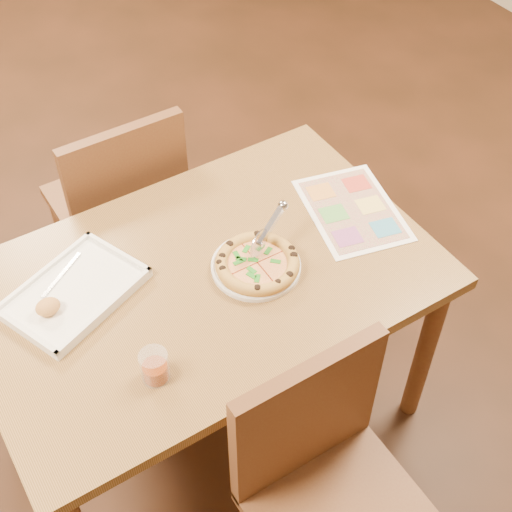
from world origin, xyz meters
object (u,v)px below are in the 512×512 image
pizza (257,263)px  dining_table (206,294)px  glass_tumbler (155,368)px  menu (352,210)px  chair_near (325,468)px  plate (256,266)px  appetizer_tray (73,294)px  pizza_cutter (267,231)px  chair_far (122,194)px

pizza → dining_table: bearing=155.5°
glass_tumbler → menu: glass_tumbler is taller
dining_table → pizza: 0.19m
chair_near → plate: (0.14, 0.55, 0.16)m
appetizer_tray → glass_tumbler: size_ratio=4.69×
plate → pizza_cutter: bearing=30.2°
dining_table → pizza: pizza is taller
chair_near → appetizer_tray: bearing=115.6°
plate → pizza: 0.02m
appetizer_tray → pizza: bearing=-20.7°
pizza → pizza_cutter: bearing=35.6°
chair_near → pizza: size_ratio=1.95×
chair_far → appetizer_tray: chair_far is taller
pizza → glass_tumbler: glass_tumbler is taller
pizza_cutter → glass_tumbler: bearing=179.5°
chair_near → pizza_cutter: (0.20, 0.58, 0.24)m
chair_near → chair_far: (-0.00, 1.20, 0.00)m
dining_table → appetizer_tray: bearing=160.9°
plate → glass_tumbler: size_ratio=2.81×
chair_near → menu: 0.80m
plate → menu: size_ratio=0.70×
dining_table → glass_tumbler: (-0.27, -0.23, 0.13)m
pizza → glass_tumbler: size_ratio=2.64×
pizza → glass_tumbler: 0.44m
chair_near → plate: chair_near is taller
dining_table → pizza_cutter: size_ratio=8.02×
chair_near → glass_tumbler: (-0.27, 0.37, 0.19)m
dining_table → chair_near: chair_near is taller
chair_near → pizza: 0.58m
pizza → pizza_cutter: pizza_cutter is taller
dining_table → plate: bearing=-21.8°
pizza → menu: 0.38m
chair_near → menu: bearing=48.7°
chair_far → pizza: (0.14, -0.67, 0.18)m
chair_near → menu: size_ratio=1.27×
appetizer_tray → glass_tumbler: bearing=-77.7°
chair_near → pizza: (0.14, 0.54, 0.18)m
glass_tumbler → plate: bearing=23.7°
chair_near → glass_tumbler: 0.49m
glass_tumbler → pizza: bearing=22.8°
glass_tumbler → menu: 0.82m
glass_tumbler → menu: bearing=15.9°
chair_near → appetizer_tray: 0.82m
pizza → chair_far: bearing=101.8°
chair_near → pizza_cutter: chair_near is taller
chair_far → plate: chair_far is taller
plate → pizza_cutter: (0.06, 0.03, 0.08)m
plate → glass_tumbler: (-0.41, -0.18, 0.03)m
chair_far → pizza: size_ratio=1.95×
chair_far → pizza: chair_far is taller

